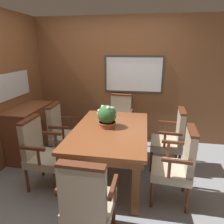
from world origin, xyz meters
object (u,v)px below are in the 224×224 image
at_px(chair_head_near, 87,201).
at_px(potted_plant, 107,116).
at_px(chair_left_near, 41,151).
at_px(chair_head_far, 120,118).
at_px(chair_right_far, 171,137).
at_px(chair_left_far, 62,131).
at_px(chair_right_near, 178,163).
at_px(dining_table, 110,135).
at_px(sideboard_cabinet, 31,132).

xyz_separation_m(chair_head_near, potted_plant, (-0.05, 1.22, 0.40)).
relative_size(chair_head_near, chair_left_near, 1.00).
relative_size(chair_head_far, potted_plant, 3.05).
height_order(chair_right_far, chair_left_near, same).
xyz_separation_m(chair_left_far, chair_right_far, (1.79, 0.04, 0.00)).
xyz_separation_m(chair_right_near, potted_plant, (-0.96, 0.43, 0.40)).
height_order(dining_table, chair_head_far, chair_head_far).
distance_m(chair_head_near, sideboard_cabinet, 2.16).
distance_m(chair_right_far, sideboard_cabinet, 2.41).
xyz_separation_m(chair_head_near, chair_head_far, (0.00, 2.31, 0.00)).
relative_size(chair_left_far, chair_right_far, 1.00).
distance_m(dining_table, chair_head_far, 1.16).
xyz_separation_m(chair_right_far, potted_plant, (-0.96, -0.31, 0.40)).
bearing_deg(chair_head_far, chair_head_near, -86.80).
bearing_deg(chair_left_far, chair_right_near, -114.23).
xyz_separation_m(chair_right_far, sideboard_cabinet, (-2.41, 0.03, -0.09)).
relative_size(chair_head_near, chair_left_far, 1.00).
distance_m(chair_head_near, chair_right_near, 1.20).
bearing_deg(chair_head_near, sideboard_cabinet, -44.46).
bearing_deg(chair_left_far, chair_head_far, -49.46).
xyz_separation_m(potted_plant, sideboard_cabinet, (-1.45, 0.34, -0.48)).
height_order(chair_head_far, chair_left_near, same).
distance_m(chair_head_near, potted_plant, 1.28).
relative_size(chair_left_near, potted_plant, 3.05).
bearing_deg(chair_left_near, chair_head_near, -130.13).
height_order(chair_left_near, chair_right_near, same).
height_order(chair_head_near, sideboard_cabinet, chair_head_near).
relative_size(chair_head_near, potted_plant, 3.05).
bearing_deg(chair_left_near, chair_left_far, 0.47).
bearing_deg(potted_plant, chair_right_far, 17.92).
bearing_deg(chair_left_far, chair_right_far, -91.37).
bearing_deg(sideboard_cabinet, chair_right_near, -17.83).
bearing_deg(chair_right_far, chair_right_near, 2.73).
distance_m(dining_table, chair_left_far, 0.95).
distance_m(chair_left_far, chair_left_near, 0.68).
bearing_deg(chair_left_near, sideboard_cabinet, 40.47).
relative_size(dining_table, chair_left_near, 1.57).
xyz_separation_m(chair_head_near, chair_right_far, (0.92, 1.53, 0.00)).
xyz_separation_m(chair_head_far, sideboard_cabinet, (-1.50, -0.75, -0.09)).
bearing_deg(chair_right_far, chair_left_far, -85.22).
height_order(chair_left_far, chair_right_far, same).
distance_m(dining_table, sideboard_cabinet, 1.57).
relative_size(chair_head_near, sideboard_cabinet, 1.07).
bearing_deg(chair_head_far, chair_left_far, -133.40).
bearing_deg(chair_head_near, chair_left_far, -57.83).
distance_m(chair_head_near, chair_head_far, 2.31).
distance_m(chair_left_far, chair_right_near, 1.91).
bearing_deg(chair_head_near, chair_left_near, -40.26).
relative_size(dining_table, chair_left_far, 1.57).
xyz_separation_m(chair_head_far, potted_plant, (-0.05, -1.09, 0.40)).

